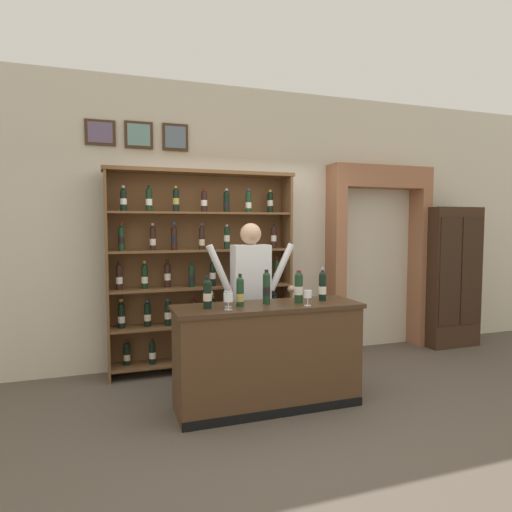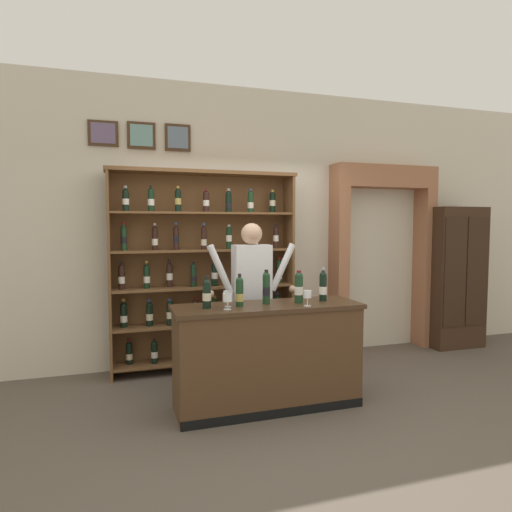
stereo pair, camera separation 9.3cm
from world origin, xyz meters
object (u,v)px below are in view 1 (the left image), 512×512
wine_glass_left (308,295)px  tasting_bottle_bianco (267,287)px  tasting_bottle_chianti (299,287)px  wine_shelf (202,268)px  tasting_bottle_grappa (240,292)px  shopkeeper (251,286)px  wine_glass_spare (228,295)px  side_cabinet (451,277)px  tasting_bottle_super_tuscan (323,286)px  tasting_bottle_brunello (207,293)px  tasting_counter (268,356)px  wine_glass_center (228,299)px

wine_glass_left → tasting_bottle_bianco: bearing=145.7°
tasting_bottle_chianti → wine_glass_left: (0.01, -0.17, -0.05)m
wine_shelf → tasting_bottle_chianti: wine_shelf is taller
tasting_bottle_grappa → tasting_bottle_chianti: 0.57m
shopkeeper → wine_glass_spare: bearing=-125.0°
side_cabinet → shopkeeper: 3.18m
side_cabinet → tasting_bottle_super_tuscan: (-2.57, -1.11, 0.14)m
tasting_bottle_bianco → wine_shelf: bearing=105.9°
tasting_bottle_grappa → tasting_bottle_super_tuscan: (0.84, 0.03, 0.01)m
tasting_bottle_brunello → side_cabinet: bearing=17.3°
tasting_bottle_grappa → wine_glass_left: (0.58, -0.18, -0.03)m
tasting_bottle_brunello → tasting_bottle_grappa: bearing=3.1°
wine_shelf → tasting_bottle_brunello: size_ratio=7.92×
side_cabinet → tasting_bottle_super_tuscan: 2.80m
wine_shelf → wine_glass_spare: (-0.03, -1.27, -0.13)m
tasting_counter → tasting_bottle_brunello: bearing=-178.8°
shopkeeper → tasting_bottle_grappa: bearing=-117.1°
tasting_counter → wine_glass_left: size_ratio=12.29×
wine_shelf → tasting_bottle_bianco: (0.35, -1.23, -0.08)m
wine_shelf → tasting_bottle_bianco: 1.28m
tasting_counter → tasting_bottle_chianti: bearing=-1.1°
wine_glass_center → shopkeeper: bearing=57.9°
side_cabinet → wine_glass_spare: size_ratio=13.56×
wine_glass_left → tasting_bottle_brunello: bearing=169.5°
wine_glass_center → wine_glass_spare: (0.03, 0.12, 0.01)m
wine_shelf → tasting_bottle_bianco: bearing=-74.1°
wine_glass_left → wine_shelf: bearing=114.7°
tasting_bottle_bianco → wine_glass_center: size_ratio=2.24×
tasting_bottle_chianti → tasting_bottle_super_tuscan: (0.27, 0.04, -0.01)m
shopkeeper → wine_glass_center: shopkeeper is taller
side_cabinet → tasting_bottle_brunello: side_cabinet is taller
shopkeeper → tasting_counter: bearing=-91.9°
wine_glass_spare → tasting_bottle_bianco: bearing=5.9°
wine_shelf → tasting_bottle_chianti: 1.43m
tasting_bottle_grappa → wine_glass_spare: size_ratio=2.06×
tasting_bottle_super_tuscan → wine_glass_center: bearing=-171.0°
side_cabinet → wine_glass_spare: side_cabinet is taller
tasting_bottle_grappa → tasting_bottle_super_tuscan: 0.84m
side_cabinet → tasting_bottle_bianco: 3.33m
tasting_bottle_super_tuscan → wine_glass_left: size_ratio=2.28×
tasting_bottle_brunello → wine_glass_center: size_ratio=2.05×
tasting_counter → tasting_bottle_super_tuscan: bearing=3.4°
tasting_bottle_brunello → tasting_bottle_chianti: tasting_bottle_chianti is taller
tasting_bottle_grappa → wine_glass_spare: bearing=-177.2°
tasting_bottle_super_tuscan → wine_glass_left: 0.34m
shopkeeper → tasting_bottle_chianti: size_ratio=5.60×
wine_shelf → tasting_bottle_chianti: (0.65, -1.27, -0.08)m
tasting_bottle_bianco → tasting_bottle_super_tuscan: (0.57, -0.00, -0.01)m
tasting_bottle_brunello → wine_glass_center: 0.20m
side_cabinet → tasting_bottle_grappa: (-3.41, -1.14, 0.12)m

